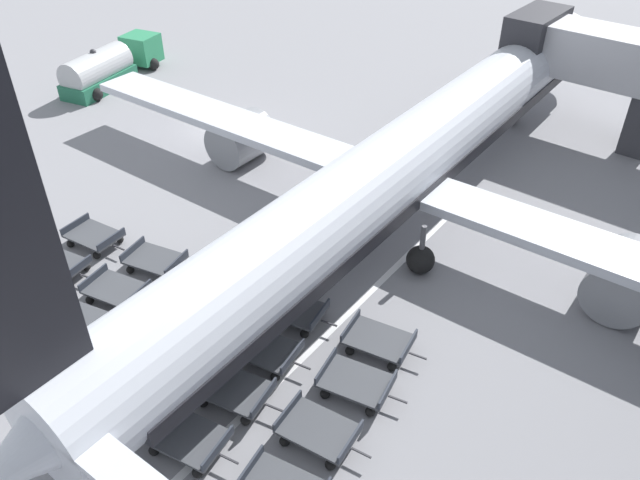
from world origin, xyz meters
TOP-DOWN VIEW (x-y plane):
  - ground_plane at (0.00, 0.00)m, footprint 500.00×500.00m
  - airplane at (14.09, -2.13)m, footprint 40.97×44.76m
  - fuel_tanker_primary at (-11.52, 1.86)m, footprint 3.95×9.06m
  - baggage_dolly_row_near_col_b at (7.09, -18.89)m, footprint 3.24×1.97m
  - baggage_dolly_row_near_col_c at (10.67, -18.41)m, footprint 3.20×1.85m
  - baggage_dolly_row_near_col_d at (14.21, -18.19)m, footprint 3.23×1.94m
  - baggage_dolly_row_mid_a_col_a at (3.26, -16.90)m, footprint 3.19×1.84m
  - baggage_dolly_row_mid_a_col_b at (6.92, -16.41)m, footprint 3.26×2.02m
  - baggage_dolly_row_mid_a_col_c at (10.40, -16.14)m, footprint 3.24×1.94m
  - baggage_dolly_row_mid_a_col_d at (14.25, -15.84)m, footprint 3.25×1.97m
  - baggage_dolly_row_mid_a_col_e at (17.62, -15.67)m, footprint 3.20×1.85m
  - baggage_dolly_row_mid_b_col_a at (3.25, -14.50)m, footprint 3.24×1.95m
  - baggage_dolly_row_mid_b_col_b at (6.70, -14.32)m, footprint 3.25×1.98m
  - baggage_dolly_row_mid_b_col_c at (10.30, -13.84)m, footprint 3.25×1.98m
  - baggage_dolly_row_mid_b_col_d at (13.99, -13.71)m, footprint 3.23×1.93m
  - baggage_dolly_row_mid_b_col_e at (17.64, -13.25)m, footprint 3.24×1.97m
  - baggage_dolly_row_far_col_a at (2.88, -12.17)m, footprint 3.19×1.84m
  - baggage_dolly_row_far_col_b at (6.61, -11.97)m, footprint 3.26×2.01m
  - baggage_dolly_row_far_col_c at (10.18, -11.45)m, footprint 3.25×1.97m
  - baggage_dolly_row_far_col_d at (13.64, -11.34)m, footprint 3.25×1.98m
  - baggage_dolly_row_far_col_e at (17.34, -11.00)m, footprint 3.23×1.93m
  - stand_guidance_stripe at (15.21, -11.68)m, footprint 1.97×23.51m

SIDE VIEW (x-z plane):
  - ground_plane at x=0.00m, z-range 0.00..0.00m
  - stand_guidance_stripe at x=15.21m, z-range 0.00..0.01m
  - baggage_dolly_row_near_col_b at x=7.09m, z-range 0.02..0.94m
  - baggage_dolly_row_near_col_c at x=10.67m, z-range 0.02..0.94m
  - baggage_dolly_row_near_col_d at x=14.21m, z-range 0.02..0.94m
  - baggage_dolly_row_mid_a_col_a at x=3.26m, z-range 0.02..0.94m
  - baggage_dolly_row_mid_a_col_b at x=6.92m, z-range 0.02..0.94m
  - baggage_dolly_row_mid_a_col_c at x=10.40m, z-range 0.02..0.94m
  - baggage_dolly_row_mid_a_col_d at x=14.25m, z-range 0.02..0.94m
  - baggage_dolly_row_mid_a_col_e at x=17.62m, z-range 0.02..0.94m
  - baggage_dolly_row_mid_b_col_a at x=3.25m, z-range 0.02..0.94m
  - baggage_dolly_row_mid_b_col_b at x=6.70m, z-range 0.02..0.94m
  - baggage_dolly_row_mid_b_col_c at x=10.30m, z-range 0.02..0.94m
  - baggage_dolly_row_mid_b_col_d at x=13.99m, z-range 0.02..0.94m
  - baggage_dolly_row_mid_b_col_e at x=17.64m, z-range 0.02..0.94m
  - baggage_dolly_row_far_col_a at x=2.88m, z-range 0.02..0.94m
  - baggage_dolly_row_far_col_b at x=6.61m, z-range 0.02..0.94m
  - baggage_dolly_row_far_col_c at x=10.18m, z-range 0.02..0.94m
  - baggage_dolly_row_far_col_d at x=13.64m, z-range 0.02..0.94m
  - baggage_dolly_row_far_col_e at x=17.34m, z-range 0.02..0.94m
  - fuel_tanker_primary at x=-11.52m, z-range -0.24..2.66m
  - airplane at x=14.09m, z-range -3.72..10.09m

